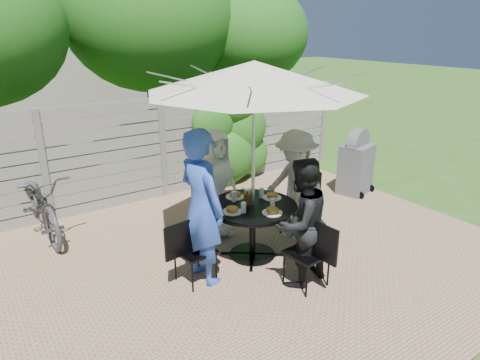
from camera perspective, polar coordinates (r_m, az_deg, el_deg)
backyard_envelope at (r=14.57m, az=-22.98°, el=16.80°), size 60.00×60.00×5.00m
patio_table at (r=5.76m, az=1.70°, el=-5.46°), size 1.30×1.30×0.77m
umbrella at (r=5.24m, az=1.91°, el=13.57°), size 3.00×3.00×2.62m
chair_back at (r=6.55m, az=-4.10°, el=-4.96°), size 0.46×0.64×0.85m
person_back at (r=6.23m, az=-3.48°, el=-0.60°), size 0.86×0.62×1.65m
chair_left at (r=5.35m, az=-6.06°, el=-11.02°), size 0.65×0.47×0.87m
person_left at (r=5.10m, az=-5.12°, el=-3.68°), size 0.54×0.76×1.93m
chair_front at (r=5.30m, az=8.93°, el=-11.32°), size 0.47×0.67×0.91m
person_front at (r=5.13m, az=8.08°, el=-5.71°), size 0.85×0.70×1.60m
chair_right at (r=6.50m, az=7.95°, el=-5.08°), size 0.68×0.47×0.92m
person_right at (r=6.20m, az=7.36°, el=-0.83°), size 0.74×1.13×1.65m
plate_back at (r=5.90m, az=-0.66°, el=-2.08°), size 0.26×0.26×0.06m
plate_left at (r=5.43m, az=-1.06°, el=-4.08°), size 0.26×0.26×0.06m
plate_front at (r=5.42m, az=4.33°, el=-4.21°), size 0.26×0.26×0.06m
plate_right at (r=5.89m, az=4.29°, el=-2.19°), size 0.26×0.26×0.06m
glass_back at (r=5.75m, az=-0.80°, el=-2.20°), size 0.07×0.07×0.14m
glass_left at (r=5.40m, az=0.47°, el=-3.69°), size 0.07×0.07×0.14m
glass_front at (r=5.53m, az=4.36°, el=-3.17°), size 0.07×0.07×0.14m
glass_right at (r=5.87m, az=2.89°, el=-1.74°), size 0.07×0.07×0.14m
syrup_jug at (r=5.63m, az=0.94°, el=-2.59°), size 0.09×0.09×0.16m
coffee_cup at (r=5.85m, az=0.98°, el=-1.90°), size 0.08×0.08×0.12m
bicycle at (r=7.04m, az=-25.10°, el=-2.82°), size 0.79×1.98×1.02m
bbq_grill at (r=8.26m, az=15.21°, el=2.02°), size 0.72×0.62×1.25m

